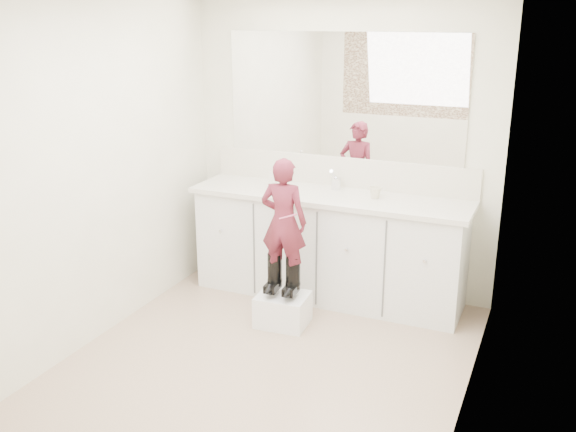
% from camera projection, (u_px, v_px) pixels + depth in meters
% --- Properties ---
extents(floor, '(3.00, 3.00, 0.00)m').
position_uv_depth(floor, '(265.00, 364.00, 4.35)').
color(floor, '#8F735D').
rests_on(floor, ground).
extents(wall_back, '(2.60, 0.00, 2.60)m').
position_uv_depth(wall_back, '(342.00, 149.00, 5.30)').
color(wall_back, beige).
rests_on(wall_back, floor).
extents(wall_front, '(2.60, 0.00, 2.60)m').
position_uv_depth(wall_front, '(108.00, 282.00, 2.68)').
color(wall_front, beige).
rests_on(wall_front, floor).
extents(wall_left, '(0.00, 3.00, 3.00)m').
position_uv_depth(wall_left, '(96.00, 174.00, 4.49)').
color(wall_left, beige).
rests_on(wall_left, floor).
extents(wall_right, '(0.00, 3.00, 3.00)m').
position_uv_depth(wall_right, '(478.00, 220.00, 3.50)').
color(wall_right, beige).
rests_on(wall_right, floor).
extents(vanity_cabinet, '(2.20, 0.55, 0.85)m').
position_uv_depth(vanity_cabinet, '(329.00, 248.00, 5.30)').
color(vanity_cabinet, silver).
rests_on(vanity_cabinet, floor).
extents(countertop, '(2.28, 0.58, 0.04)m').
position_uv_depth(countertop, '(329.00, 197.00, 5.15)').
color(countertop, beige).
rests_on(countertop, vanity_cabinet).
extents(backsplash, '(2.28, 0.03, 0.25)m').
position_uv_depth(backsplash, '(341.00, 172.00, 5.34)').
color(backsplash, beige).
rests_on(backsplash, countertop).
extents(mirror, '(2.00, 0.02, 1.00)m').
position_uv_depth(mirror, '(343.00, 96.00, 5.16)').
color(mirror, white).
rests_on(mirror, wall_back).
extents(dot_panel, '(2.00, 0.01, 1.20)m').
position_uv_depth(dot_panel, '(100.00, 177.00, 2.55)').
color(dot_panel, '#472819').
rests_on(dot_panel, wall_front).
extents(faucet, '(0.08, 0.08, 0.10)m').
position_uv_depth(faucet, '(336.00, 183.00, 5.27)').
color(faucet, silver).
rests_on(faucet, countertop).
extents(cup, '(0.10, 0.10, 0.09)m').
position_uv_depth(cup, '(375.00, 193.00, 5.02)').
color(cup, beige).
rests_on(cup, countertop).
extents(soap_bottle, '(0.13, 0.13, 0.21)m').
position_uv_depth(soap_bottle, '(277.00, 175.00, 5.30)').
color(soap_bottle, beige).
rests_on(soap_bottle, countertop).
extents(step_stool, '(0.40, 0.34, 0.24)m').
position_uv_depth(step_stool, '(283.00, 310.00, 4.88)').
color(step_stool, white).
rests_on(step_stool, floor).
extents(boot_left, '(0.13, 0.22, 0.31)m').
position_uv_depth(boot_left, '(275.00, 273.00, 4.85)').
color(boot_left, black).
rests_on(boot_left, step_stool).
extents(boot_right, '(0.13, 0.22, 0.31)m').
position_uv_depth(boot_right, '(293.00, 276.00, 4.79)').
color(boot_right, black).
rests_on(boot_right, step_stool).
extents(toddler, '(0.36, 0.25, 0.96)m').
position_uv_depth(toddler, '(284.00, 222.00, 4.69)').
color(toddler, '#9B2F4A').
rests_on(toddler, step_stool).
extents(toothbrush, '(0.14, 0.02, 0.06)m').
position_uv_depth(toothbrush, '(288.00, 217.00, 4.57)').
color(toothbrush, '#CA4E74').
rests_on(toothbrush, toddler).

